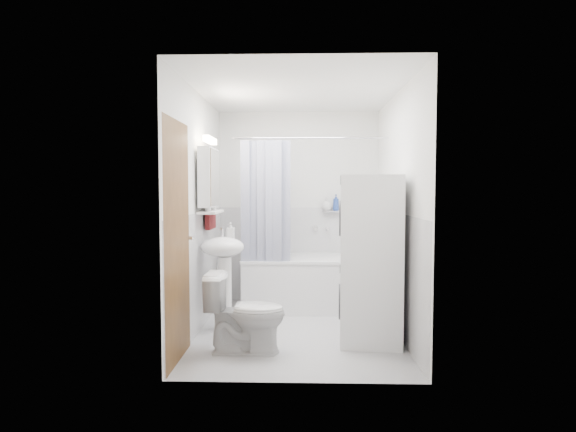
{
  "coord_description": "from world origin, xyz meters",
  "views": [
    {
      "loc": [
        0.04,
        -4.79,
        1.44
      ],
      "look_at": [
        -0.1,
        0.15,
        1.16
      ],
      "focal_mm": 30.0,
      "sensor_mm": 36.0,
      "label": 1
    }
  ],
  "objects_px": {
    "bathtub": "(312,280)",
    "washer_dryer": "(370,259)",
    "sink": "(223,261)",
    "toilet": "(246,313)"
  },
  "relations": [
    {
      "from": "sink",
      "to": "washer_dryer",
      "type": "height_order",
      "value": "washer_dryer"
    },
    {
      "from": "sink",
      "to": "washer_dryer",
      "type": "distance_m",
      "value": 1.48
    },
    {
      "from": "bathtub",
      "to": "sink",
      "type": "xyz_separation_m",
      "value": [
        -0.92,
        -0.9,
        0.36
      ]
    },
    {
      "from": "bathtub",
      "to": "washer_dryer",
      "type": "distance_m",
      "value": 1.42
    },
    {
      "from": "bathtub",
      "to": "washer_dryer",
      "type": "height_order",
      "value": "washer_dryer"
    },
    {
      "from": "sink",
      "to": "washer_dryer",
      "type": "relative_size",
      "value": 0.67
    },
    {
      "from": "bathtub",
      "to": "toilet",
      "type": "distance_m",
      "value": 1.67
    },
    {
      "from": "sink",
      "to": "toilet",
      "type": "height_order",
      "value": "sink"
    },
    {
      "from": "bathtub",
      "to": "washer_dryer",
      "type": "xyz_separation_m",
      "value": [
        0.51,
        -1.25,
        0.44
      ]
    },
    {
      "from": "sink",
      "to": "washer_dryer",
      "type": "bearing_deg",
      "value": -13.93
    }
  ]
}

